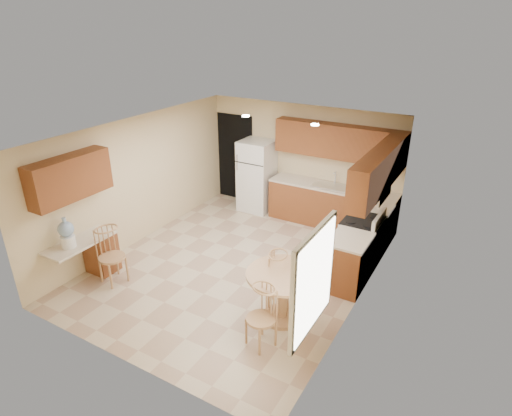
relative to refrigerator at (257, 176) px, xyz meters
The scene contains 30 objects.
floor 2.71m from the refrigerator, 68.40° to the right, with size 5.50×5.50×0.00m, color #C2AC8C.
ceiling 3.08m from the refrigerator, 68.40° to the right, with size 4.50×5.50×0.02m, color white.
wall_back 1.10m from the refrigerator, 20.23° to the left, with size 4.50×0.02×2.50m, color beige.
wall_front 5.25m from the refrigerator, 79.55° to the right, with size 4.50×0.02×2.50m, color beige.
wall_left 2.76m from the refrigerator, 118.44° to the right, with size 0.02×5.50×2.50m, color beige.
wall_right 4.02m from the refrigerator, 36.87° to the right, with size 0.02×5.50×2.50m, color beige.
doorway 0.90m from the refrigerator, 157.27° to the left, with size 0.90×0.02×2.10m, color black.
base_cab_back 1.87m from the refrigerator, ahead, with size 2.75×0.60×0.87m, color brown.
counter_back 1.83m from the refrigerator, ahead, with size 2.75×0.63×0.04m, color beige.
base_cab_right_a 2.98m from the refrigerator, 10.64° to the right, with size 0.60×0.59×0.87m, color brown.
counter_right_a 2.95m from the refrigerator, 10.64° to the right, with size 0.63×0.59×0.04m, color beige.
base_cab_right_b 3.54m from the refrigerator, 34.59° to the right, with size 0.60×0.80×0.87m, color brown.
counter_right_b 3.52m from the refrigerator, 34.59° to the right, with size 0.63×0.80×0.04m, color beige.
upper_cab_back 2.10m from the refrigerator, ahead, with size 2.75×0.33×0.70m, color brown.
upper_cab_right 3.42m from the refrigerator, 21.41° to the right, with size 0.33×2.42×0.70m, color brown.
upper_cab_left 4.28m from the refrigerator, 105.84° to the right, with size 0.33×1.40×0.70m, color brown.
sink 1.80m from the refrigerator, ahead, with size 0.78×0.44×0.01m, color silver.
range_hood 3.25m from the refrigerator, 22.46° to the right, with size 0.50×0.76×0.14m, color silver.
desk_pedestal 3.89m from the refrigerator, 105.76° to the right, with size 0.48×0.42×0.72m, color brown.
desk_top 4.23m from the refrigerator, 104.36° to the right, with size 0.50×1.20×0.04m, color beige.
window 5.35m from the refrigerator, 53.21° to the right, with size 0.06×1.12×1.30m.
can_light_a 2.09m from the refrigerator, 69.44° to the right, with size 0.14×0.14×0.02m, color white.
can_light_b 2.76m from the refrigerator, 32.96° to the right, with size 0.14×0.14×0.02m, color white.
refrigerator is the anchor object (origin of this frame).
stove 3.14m from the refrigerator, 22.99° to the right, with size 0.65×0.76×1.09m.
dining_table 4.08m from the refrigerator, 54.71° to the right, with size 1.09×1.09×0.81m.
chair_table_a 3.85m from the refrigerator, 55.29° to the right, with size 0.42×0.54×0.94m.
chair_table_b 4.70m from the refrigerator, 59.93° to the right, with size 0.41×0.45×0.92m.
chair_desk 4.02m from the refrigerator, 98.60° to the right, with size 0.44×0.57×1.00m.
water_crock 4.44m from the refrigerator, 103.70° to the right, with size 0.25×0.25×0.52m.
Camera 1 is at (3.68, -5.65, 4.21)m, focal length 30.00 mm.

